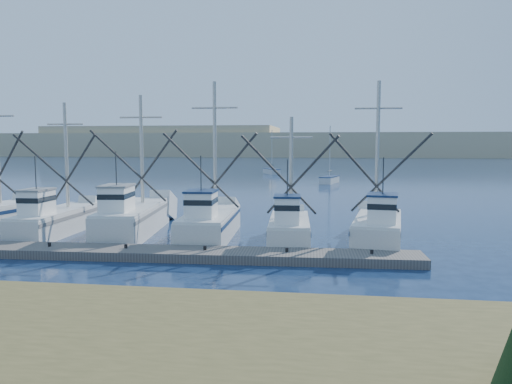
% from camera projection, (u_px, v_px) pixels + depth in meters
% --- Properties ---
extents(ground, '(500.00, 500.00, 0.00)m').
position_uv_depth(ground, '(254.00, 296.00, 18.49)').
color(ground, '#0D1E3C').
rests_on(ground, ground).
extents(floating_dock, '(32.97, 3.25, 0.44)m').
position_uv_depth(floating_dock, '(88.00, 252.00, 24.99)').
color(floating_dock, '#645E59').
rests_on(floating_dock, ground).
extents(dune_ridge, '(360.00, 60.00, 10.00)m').
position_uv_depth(dune_ridge, '(320.00, 145.00, 224.98)').
color(dune_ridge, tan).
rests_on(dune_ridge, ground).
extents(trawler_fleet, '(32.02, 9.70, 9.37)m').
position_uv_depth(trawler_fleet, '(131.00, 221.00, 29.97)').
color(trawler_fleet, silver).
rests_on(trawler_fleet, ground).
extents(sailboat_near, '(2.92, 5.56, 8.10)m').
position_uv_depth(sailboat_near, '(329.00, 180.00, 70.72)').
color(sailboat_near, silver).
rests_on(sailboat_near, ground).
extents(sailboat_far, '(3.82, 5.92, 8.10)m').
position_uv_depth(sailboat_far, '(272.00, 171.00, 92.15)').
color(sailboat_far, silver).
rests_on(sailboat_far, ground).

